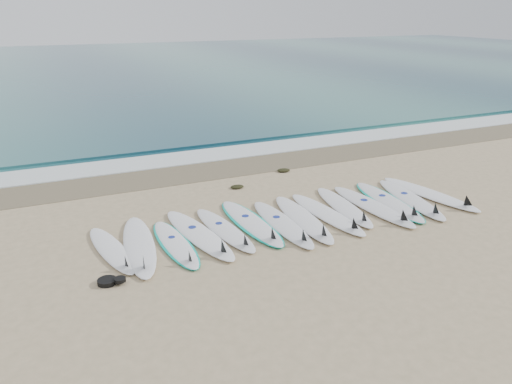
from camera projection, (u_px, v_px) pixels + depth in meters
name	position (u px, v px, depth m)	size (l,w,h in m)	color
ground	(289.00, 220.00, 10.94)	(120.00, 120.00, 0.00)	tan
ocean	(92.00, 68.00, 38.69)	(120.00, 55.00, 0.03)	#245E64
wet_sand_band	(222.00, 168.00, 14.44)	(120.00, 1.80, 0.01)	brown
foam_band	(206.00, 155.00, 15.63)	(120.00, 1.40, 0.04)	silver
wave_crest	(192.00, 143.00, 16.90)	(120.00, 1.00, 0.10)	#245E64
surfboard_0	(112.00, 250.00, 9.44)	(0.83, 2.37, 0.30)	white
surfboard_1	(139.00, 246.00, 9.60)	(0.93, 2.87, 0.36)	white
surfboard_2	(176.00, 244.00, 9.71)	(0.66, 2.39, 0.30)	white
surfboard_3	(200.00, 235.00, 10.06)	(0.99, 2.89, 0.36)	white
surfboard_4	(226.00, 230.00, 10.30)	(0.76, 2.56, 0.32)	white
surfboard_5	(252.00, 223.00, 10.66)	(0.76, 2.77, 0.35)	white
surfboard_6	(283.00, 224.00, 10.57)	(0.64, 2.73, 0.35)	white
surfboard_7	(304.00, 219.00, 10.82)	(0.84, 2.85, 0.36)	white
surfboard_8	(328.00, 214.00, 11.07)	(0.71, 2.76, 0.35)	white
surfboard_9	(345.00, 207.00, 11.48)	(0.87, 2.68, 0.34)	white
surfboard_10	(374.00, 206.00, 11.50)	(0.69, 2.91, 0.37)	white
surfboard_11	(389.00, 201.00, 11.82)	(0.98, 2.86, 0.36)	white
surfboard_12	(412.00, 199.00, 11.92)	(1.07, 2.89, 0.36)	white
surfboard_13	(432.00, 194.00, 12.25)	(1.02, 2.95, 0.37)	white
seaweed_near	(237.00, 187.00, 12.85)	(0.35, 0.27, 0.07)	black
seaweed_far	(284.00, 170.00, 14.15)	(0.37, 0.29, 0.07)	black
leash_coil	(110.00, 281.00, 8.38)	(0.46, 0.36, 0.11)	black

